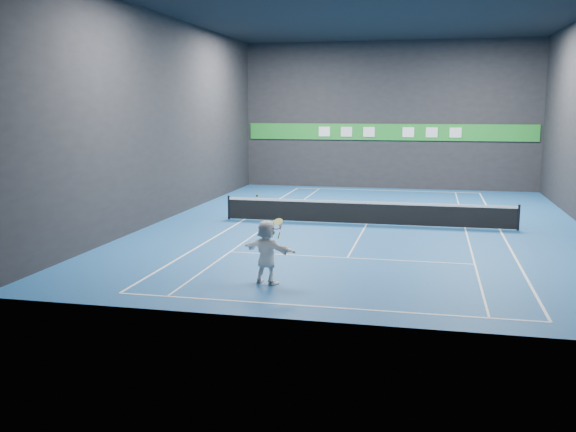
% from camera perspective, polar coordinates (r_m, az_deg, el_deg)
% --- Properties ---
extents(ground, '(26.00, 26.00, 0.00)m').
position_cam_1_polar(ground, '(27.81, 6.99, -0.76)').
color(ground, '#194F8D').
rests_on(ground, ground).
extents(ceiling, '(26.00, 26.00, 0.00)m').
position_cam_1_polar(ceiling, '(27.67, 7.39, 17.91)').
color(ceiling, black).
rests_on(ceiling, ground).
extents(wall_back, '(18.00, 0.10, 9.00)m').
position_cam_1_polar(wall_back, '(40.33, 8.97, 8.81)').
color(wall_back, black).
rests_on(wall_back, ground).
extents(wall_front, '(18.00, 0.10, 9.00)m').
position_cam_1_polar(wall_front, '(14.49, 2.21, 7.80)').
color(wall_front, black).
rests_on(wall_front, ground).
extents(wall_left, '(0.10, 26.00, 9.00)m').
position_cam_1_polar(wall_left, '(29.62, -10.62, 8.53)').
color(wall_left, black).
rests_on(wall_left, ground).
extents(baseline_near, '(10.98, 0.08, 0.01)m').
position_cam_1_polar(baseline_near, '(16.34, 2.82, -8.05)').
color(baseline_near, white).
rests_on(baseline_near, ground).
extents(baseline_far, '(10.98, 0.08, 0.01)m').
position_cam_1_polar(baseline_far, '(39.53, 8.70, 2.26)').
color(baseline_far, white).
rests_on(baseline_far, ground).
extents(sideline_doubles_left, '(0.08, 23.78, 0.01)m').
position_cam_1_polar(sideline_doubles_left, '(28.85, -3.92, -0.33)').
color(sideline_doubles_left, white).
rests_on(sideline_doubles_left, ground).
extents(sideline_doubles_right, '(0.08, 23.78, 0.01)m').
position_cam_1_polar(sideline_doubles_right, '(27.84, 18.31, -1.16)').
color(sideline_doubles_right, white).
rests_on(sideline_doubles_right, ground).
extents(sideline_singles_left, '(0.06, 23.78, 0.01)m').
position_cam_1_polar(sideline_singles_left, '(28.49, -1.26, -0.43)').
color(sideline_singles_left, white).
rests_on(sideline_singles_left, ground).
extents(sideline_singles_right, '(0.06, 23.78, 0.01)m').
position_cam_1_polar(sideline_singles_right, '(27.73, 15.47, -1.06)').
color(sideline_singles_right, white).
rests_on(sideline_singles_right, ground).
extents(service_line_near, '(8.23, 0.06, 0.01)m').
position_cam_1_polar(service_line_near, '(21.58, 5.30, -3.72)').
color(service_line_near, white).
rests_on(service_line_near, ground).
extents(service_line_far, '(8.23, 0.06, 0.01)m').
position_cam_1_polar(service_line_far, '(34.11, 8.06, 1.13)').
color(service_line_far, white).
rests_on(service_line_far, ground).
extents(center_service_line, '(0.06, 12.80, 0.01)m').
position_cam_1_polar(center_service_line, '(27.81, 6.99, -0.75)').
color(center_service_line, white).
rests_on(center_service_line, ground).
extents(player, '(1.79, 1.11, 1.84)m').
position_cam_1_polar(player, '(18.20, -1.91, -3.22)').
color(player, white).
rests_on(player, ground).
extents(tennis_ball, '(0.07, 0.07, 0.07)m').
position_cam_1_polar(tennis_ball, '(18.16, -2.77, 1.83)').
color(tennis_ball, '#BAD723').
rests_on(tennis_ball, player).
extents(tennis_net, '(12.50, 0.10, 1.07)m').
position_cam_1_polar(tennis_net, '(27.72, 7.01, 0.34)').
color(tennis_net, black).
rests_on(tennis_net, ground).
extents(sponsor_banner, '(17.64, 0.11, 1.00)m').
position_cam_1_polar(sponsor_banner, '(40.29, 8.93, 7.38)').
color(sponsor_banner, '#1D8929').
rests_on(sponsor_banner, wall_back).
extents(tennis_racket, '(0.45, 0.37, 0.61)m').
position_cam_1_polar(tennis_racket, '(18.03, -0.97, -0.94)').
color(tennis_racket, red).
rests_on(tennis_racket, player).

